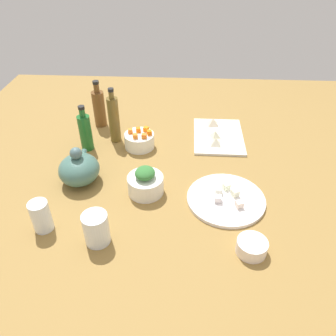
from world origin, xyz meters
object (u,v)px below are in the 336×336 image
object	(u,v)px
bowl_greens	(146,185)
bottle_1	(85,132)
cutting_board	(218,136)
bowl_carrots	(139,141)
bowl_small_side	(252,247)
teapot	(79,169)
bottle_2	(99,108)
plate_tofu	(226,199)
drinking_glass_0	(96,229)
drinking_glass_1	(41,216)
bottle_0	(114,119)

from	to	relation	value
bowl_greens	bottle_1	size ratio (longest dim) A/B	0.64
cutting_board	bowl_carrots	world-z (taller)	bowl_carrots
cutting_board	bowl_small_side	size ratio (longest dim) A/B	3.29
bowl_small_side	bottle_1	distance (cm)	76.90
teapot	bottle_1	size ratio (longest dim) A/B	0.87
cutting_board	bottle_2	bearing A→B (deg)	81.40
cutting_board	bottle_2	xyz separation A→B (cm)	(7.91, 52.33, 8.10)
cutting_board	teapot	world-z (taller)	teapot
plate_tofu	bottle_2	size ratio (longest dim) A/B	1.24
bowl_greens	drinking_glass_0	distance (cm)	25.02
cutting_board	plate_tofu	size ratio (longest dim) A/B	1.10
cutting_board	plate_tofu	bearing A→B (deg)	179.69
bowl_greens	bowl_carrots	size ratio (longest dim) A/B	1.01
plate_tofu	bowl_greens	xyz separation A→B (cm)	(2.96, 27.00, 2.59)
bowl_small_side	drinking_glass_1	distance (cm)	61.42
drinking_glass_0	bowl_small_side	bearing A→B (deg)	-92.31
bottle_2	bottle_0	bearing A→B (deg)	-144.07
drinking_glass_0	drinking_glass_1	xyz separation A→B (cm)	(3.94, 17.34, 0.03)
bottle_0	bottle_2	xyz separation A→B (cm)	(12.42, 9.00, -1.47)
bottle_0	bottle_2	size ratio (longest dim) A/B	1.11
bowl_greens	bowl_carrots	world-z (taller)	bowl_greens
bowl_greens	teapot	size ratio (longest dim) A/B	0.74
cutting_board	bowl_greens	distance (cm)	45.98
bowl_carrots	bowl_small_side	world-z (taller)	bowl_carrots
bottle_2	bowl_carrots	bearing A→B (deg)	-130.92
bowl_small_side	drinking_glass_1	bearing A→B (deg)	84.67
drinking_glass_1	bottle_2	bearing A→B (deg)	-3.44
plate_tofu	teapot	size ratio (longest dim) A/B	1.57
drinking_glass_1	bottle_1	bearing A→B (deg)	-3.26
bowl_small_side	drinking_glass_0	distance (cm)	43.88
bowl_greens	bowl_small_side	bearing A→B (deg)	-126.58
plate_tofu	bowl_carrots	distance (cm)	44.88
plate_tofu	teapot	distance (cm)	51.49
bowl_greens	drinking_glass_0	size ratio (longest dim) A/B	1.21
teapot	bowl_carrots	bearing A→B (deg)	-38.15
bowl_carrots	bottle_2	size ratio (longest dim) A/B	0.58
bowl_carrots	bottle_1	world-z (taller)	bottle_1
drinking_glass_0	drinking_glass_1	bearing A→B (deg)	77.21
cutting_board	drinking_glass_0	world-z (taller)	drinking_glass_0
cutting_board	drinking_glass_0	xyz separation A→B (cm)	(-59.07, 38.78, 4.52)
drinking_glass_1	bowl_greens	bearing A→B (deg)	-57.84
bottle_0	drinking_glass_1	distance (cm)	52.46
bowl_small_side	bottle_1	world-z (taller)	bottle_1
cutting_board	bottle_2	size ratio (longest dim) A/B	1.36
bottle_1	drinking_glass_0	size ratio (longest dim) A/B	1.88
cutting_board	bowl_small_side	world-z (taller)	bowl_small_side
bowl_small_side	bowl_carrots	bearing A→B (deg)	36.06
cutting_board	bottle_0	xyz separation A→B (cm)	(-4.50, 43.33, 9.58)
bowl_carrots	drinking_glass_0	bearing A→B (deg)	173.10
cutting_board	bottle_1	xyz separation A→B (cm)	(-11.36, 53.63, 7.36)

